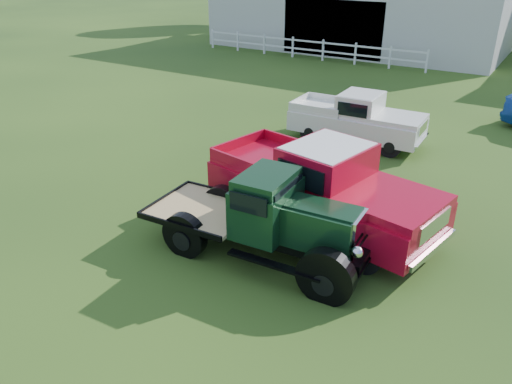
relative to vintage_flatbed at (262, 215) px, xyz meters
The scene contains 6 objects.
ground 1.35m from the vintage_flatbed, 148.91° to the right, with size 120.00×120.00×0.00m, color #233E15.
shed_left 26.74m from the vintage_flatbed, 107.01° to the left, with size 18.80×10.20×5.60m, color silver, non-canonical shape.
fence_rail 21.41m from the vintage_flatbed, 114.29° to the left, with size 14.20×0.16×1.20m, color white, non-canonical shape.
vintage_flatbed is the anchor object (origin of this frame).
red_pickup 1.88m from the vintage_flatbed, 75.45° to the left, with size 5.68×2.18×2.07m, color #AE0922, non-canonical shape.
white_pickup 7.66m from the vintage_flatbed, 97.31° to the left, with size 4.52×1.75×1.66m, color silver, non-canonical shape.
Camera 1 is at (5.50, -7.23, 5.91)m, focal length 35.00 mm.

